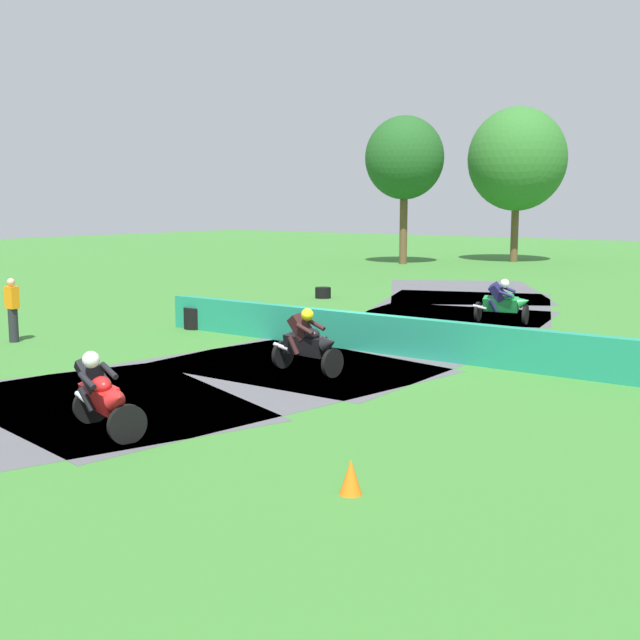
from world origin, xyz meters
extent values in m
plane|color=#38752D|center=(0.00, 0.00, 0.00)|extent=(120.00, 120.00, 0.00)
cube|color=#515156|center=(-0.34, -4.59, 0.00)|extent=(7.12, 9.59, 0.01)
cube|color=#515156|center=(0.00, 0.00, 0.00)|extent=(5.92, 8.86, 0.01)
cube|color=#515156|center=(-0.48, 4.58, 0.00)|extent=(7.36, 9.72, 0.01)
cube|color=#515156|center=(-1.77, 9.00, 0.00)|extent=(8.57, 10.27, 0.01)
cube|color=#515156|center=(-3.81, 13.13, 0.00)|extent=(9.51, 10.50, 0.01)
cube|color=#1E8466|center=(5.58, 0.09, 0.45)|extent=(23.41, 0.67, 0.90)
cylinder|color=black|center=(1.53, -8.30, 0.29)|extent=(0.30, 0.75, 0.75)
cylinder|color=black|center=(0.18, -7.91, 0.29)|extent=(0.30, 0.75, 0.75)
cube|color=red|center=(0.83, -8.20, 0.57)|extent=(1.07, 0.65, 0.47)
ellipsoid|color=red|center=(0.98, -8.32, 0.82)|extent=(0.52, 0.45, 0.31)
cone|color=red|center=(1.47, -8.42, 0.69)|extent=(0.48, 0.46, 0.48)
cylinder|color=#B2B2B7|center=(0.23, -8.12, 0.46)|extent=(0.42, 0.20, 0.18)
cube|color=black|center=(0.72, -8.29, 0.93)|extent=(0.58, 0.41, 0.63)
sphere|color=white|center=(0.91, -8.43, 1.20)|extent=(0.26, 0.26, 0.26)
cylinder|color=black|center=(1.03, -8.21, 1.01)|extent=(0.44, 0.18, 0.24)
cylinder|color=black|center=(0.94, -8.54, 0.90)|extent=(0.44, 0.18, 0.24)
cylinder|color=black|center=(0.70, -7.99, 0.65)|extent=(0.31, 0.20, 0.42)
cylinder|color=black|center=(0.61, -8.32, 0.54)|extent=(0.31, 0.20, 0.42)
cylinder|color=black|center=(1.31, -2.88, 0.30)|extent=(0.15, 0.69, 0.68)
cylinder|color=black|center=(-0.08, -2.76, 0.30)|extent=(0.15, 0.69, 0.68)
cube|color=black|center=(0.61, -2.86, 0.59)|extent=(1.02, 0.42, 0.44)
ellipsoid|color=black|center=(0.79, -2.91, 0.85)|extent=(0.46, 0.35, 0.28)
cone|color=black|center=(1.29, -2.93, 0.71)|extent=(0.42, 0.39, 0.45)
cylinder|color=#B2B2B7|center=(0.01, -2.92, 0.50)|extent=(0.42, 0.13, 0.17)
cube|color=#331919|center=(0.53, -2.91, 0.97)|extent=(0.52, 0.37, 0.60)
sphere|color=yellow|center=(0.74, -2.97, 1.25)|extent=(0.26, 0.26, 0.26)
cylinder|color=#331919|center=(0.82, -2.76, 1.02)|extent=(0.43, 0.12, 0.24)
cylinder|color=#331919|center=(0.79, -3.11, 0.97)|extent=(0.43, 0.12, 0.24)
cylinder|color=#331919|center=(0.45, -2.67, 0.64)|extent=(0.28, 0.16, 0.42)
cylinder|color=#331919|center=(0.42, -3.03, 0.59)|extent=(0.28, 0.16, 0.42)
cylinder|color=black|center=(1.63, 6.22, 0.29)|extent=(0.23, 0.76, 0.76)
cylinder|color=black|center=(0.25, 5.96, 0.29)|extent=(0.23, 0.76, 0.76)
cube|color=#198438|center=(0.96, 5.99, 0.57)|extent=(1.06, 0.57, 0.47)
ellipsoid|color=#198438|center=(1.15, 5.95, 0.82)|extent=(0.50, 0.42, 0.32)
cone|color=#198438|center=(1.63, 6.08, 0.68)|extent=(0.43, 0.43, 0.48)
cylinder|color=#B2B2B7|center=(0.38, 5.80, 0.46)|extent=(0.42, 0.20, 0.18)
cube|color=#1E1E4C|center=(0.90, 5.86, 0.93)|extent=(0.52, 0.47, 0.63)
sphere|color=white|center=(1.13, 5.82, 1.20)|extent=(0.26, 0.26, 0.26)
cylinder|color=#1E1E4C|center=(1.14, 6.07, 1.01)|extent=(0.43, 0.22, 0.24)
cylinder|color=#1E1E4C|center=(1.21, 5.74, 0.90)|extent=(0.43, 0.22, 0.24)
cylinder|color=#1E1E4C|center=(0.75, 6.12, 0.65)|extent=(0.27, 0.25, 0.42)
cylinder|color=#1E1E4C|center=(0.81, 5.79, 0.53)|extent=(0.27, 0.25, 0.42)
cylinder|color=black|center=(-5.50, -0.07, 0.10)|extent=(0.63, 0.63, 0.20)
cylinder|color=black|center=(-5.50, -0.07, 0.30)|extent=(0.63, 0.63, 0.20)
cylinder|color=black|center=(-5.50, -0.07, 0.50)|extent=(0.63, 0.63, 0.20)
cylinder|color=black|center=(-6.92, 7.85, 0.10)|extent=(0.58, 0.58, 0.20)
cylinder|color=black|center=(-6.92, 7.85, 0.30)|extent=(0.58, 0.58, 0.20)
cylinder|color=#232328|center=(-7.61, -4.38, 0.43)|extent=(0.24, 0.24, 0.86)
cube|color=orange|center=(-7.61, -4.38, 1.14)|extent=(0.34, 0.22, 0.56)
sphere|color=tan|center=(-7.61, -4.38, 1.53)|extent=(0.20, 0.20, 0.20)
cone|color=orange|center=(5.34, -8.03, 0.22)|extent=(0.28, 0.28, 0.44)
cylinder|color=brown|center=(-8.70, 29.22, 1.79)|extent=(0.44, 0.44, 3.58)
ellipsoid|color=#2D6B28|center=(-8.70, 29.22, 6.00)|extent=(5.71, 5.71, 6.00)
cylinder|color=brown|center=(-13.10, 23.83, 2.05)|extent=(0.44, 0.44, 4.11)
ellipsoid|color=#1E511E|center=(-13.10, 23.83, 6.00)|extent=(4.45, 4.45, 4.67)
camera|label=1|loc=(10.64, -15.71, 3.53)|focal=44.89mm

